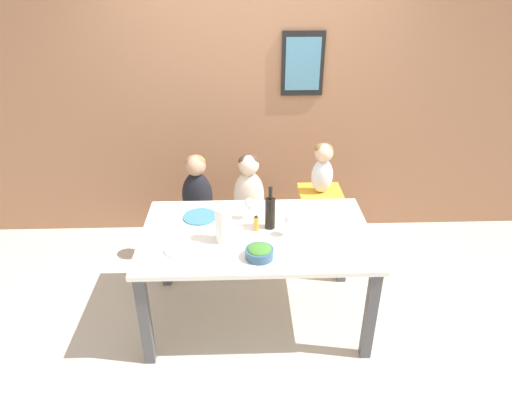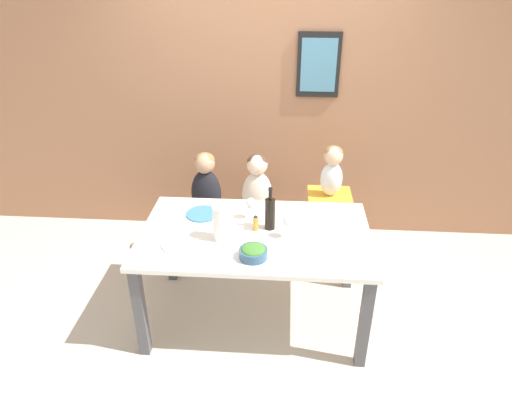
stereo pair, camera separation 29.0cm
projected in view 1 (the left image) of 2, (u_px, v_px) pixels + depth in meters
The scene contains 17 objects.
ground_plane at pixel (256, 315), 3.56m from camera, with size 14.00×14.00×0.00m, color #BCB2A3.
wall_back at pixel (251, 96), 4.13m from camera, with size 10.00×0.09×2.70m.
dining_table at pixel (256, 244), 3.24m from camera, with size 1.61×0.97×0.76m.
chair_far_left at pixel (199, 224), 4.02m from camera, with size 0.43×0.44×0.45m.
chair_far_center at pixel (249, 223), 4.03m from camera, with size 0.43×0.44×0.45m.
chair_right_highchair at pixel (320, 206), 3.97m from camera, with size 0.37×0.37×0.69m.
person_child_left at pixel (197, 187), 3.84m from camera, with size 0.26×0.19×0.58m.
person_child_center at pixel (249, 186), 3.86m from camera, with size 0.26×0.19×0.58m.
person_baby_right at pixel (323, 165), 3.79m from camera, with size 0.18×0.16×0.44m.
wine_bottle at pixel (270, 212), 3.20m from camera, with size 0.07×0.07×0.32m.
paper_towel_roll at pixel (223, 225), 3.04m from camera, with size 0.11×0.11×0.25m.
wine_glass_near at pixel (290, 221), 3.11m from camera, with size 0.07×0.07×0.17m.
wine_glass_far at pixel (249, 205), 3.31m from camera, with size 0.07×0.07×0.17m.
salad_bowl_large at pixel (259, 252), 2.91m from camera, with size 0.18×0.18×0.08m.
dinner_plate_front_left at pixel (183, 248), 3.01m from camera, with size 0.25×0.25×0.01m.
dinner_plate_back_left at pixel (200, 217), 3.38m from camera, with size 0.25×0.25×0.01m.
condiment_bottle_hot_sauce at pixel (256, 223), 3.19m from camera, with size 0.04×0.04×0.13m.
Camera 1 is at (-0.09, -2.71, 2.46)m, focal length 32.00 mm.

